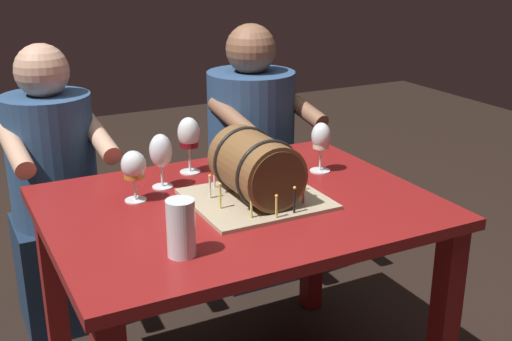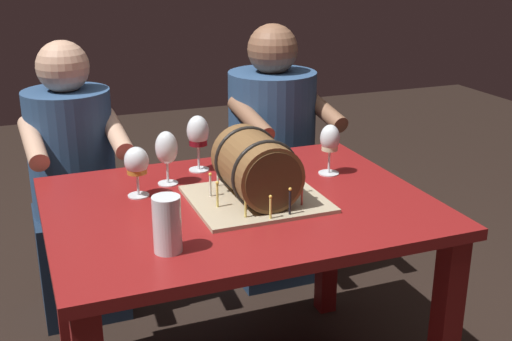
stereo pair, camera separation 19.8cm
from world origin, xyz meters
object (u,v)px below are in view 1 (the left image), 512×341
Objects in this scene: dining_table at (239,235)px; wine_glass_amber at (134,168)px; wine_glass_red at (189,136)px; person_seated_left at (56,202)px; wine_glass_empty at (161,152)px; person_seated_right at (251,162)px; wine_glass_white at (321,139)px; beer_pint at (181,230)px; barrel_cake at (256,171)px.

dining_table is 7.18× the size of wine_glass_amber.
person_seated_left is (-0.39, 0.43, -0.33)m from wine_glass_red.
wine_glass_empty reaches higher than dining_table.
dining_table is 0.87m from person_seated_right.
person_seated_right reaches higher than wine_glass_red.
dining_table is 0.37m from wine_glass_empty.
person_seated_right is at bearing 0.04° from person_seated_left.
dining_table is 5.89× the size of wine_glass_red.
wine_glass_white is at bearing -94.52° from person_seated_right.
wine_glass_red is at bearing 34.03° from wine_glass_amber.
wine_glass_white is 0.69m from person_seated_right.
beer_pint is 0.13× the size of person_seated_left.
wine_glass_amber reaches higher than beer_pint.
wine_glass_empty reaches higher than wine_glass_white.
wine_glass_white is at bearing -38.13° from person_seated_left.
wine_glass_empty is at bearing -63.90° from person_seated_left.
wine_glass_white is at bearing 23.52° from barrel_cake.
wine_glass_red is 0.64m from beer_pint.
wine_glass_white reaches higher than dining_table.
wine_glass_amber is 0.90× the size of wine_glass_empty.
person_seated_right reaches higher than wine_glass_empty.
barrel_cake is 2.02× the size of wine_glass_red.
person_seated_right is (0.71, 0.60, -0.27)m from wine_glass_amber.
person_seated_right is at bearing 43.25° from wine_glass_red.
wine_glass_amber is at bearing -139.72° from person_seated_right.
person_seated_left is (-0.26, 0.53, -0.32)m from wine_glass_empty.
person_seated_left is at bearing 132.31° from wine_glass_red.
beer_pint is 0.13× the size of person_seated_right.
beer_pint is at bearing -113.65° from wine_glass_red.
wine_glass_white is 1.08× the size of wine_glass_amber.
barrel_cake is 0.33m from wine_glass_empty.
wine_glass_amber is at bearing 151.09° from dining_table.
wine_glass_white is 0.77m from beer_pint.
dining_table is at bearing -28.91° from wine_glass_amber.
person_seated_right is (0.60, 0.53, -0.28)m from wine_glass_empty.
wine_glass_white is 1.16× the size of beer_pint.
person_seated_right is at bearing 41.57° from wine_glass_empty.
wine_glass_amber is 0.42m from beer_pint.
barrel_cake is at bearing -27.40° from wine_glass_amber.
dining_table is 2.92× the size of barrel_cake.
wine_glass_red is at bearing 66.35° from beer_pint.
barrel_cake is 0.35× the size of person_seated_left.
dining_table is 7.68× the size of beer_pint.
person_seated_right is (0.38, 0.77, -0.26)m from barrel_cake.
dining_table is 6.43× the size of wine_glass_empty.
dining_table is at bearing -60.57° from person_seated_left.
beer_pint is at bearing -90.86° from wine_glass_amber.
person_seated_left is 0.85m from person_seated_right.
beer_pint is (-0.12, -0.49, -0.05)m from wine_glass_empty.
person_seated_left is at bearing 119.43° from dining_table.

